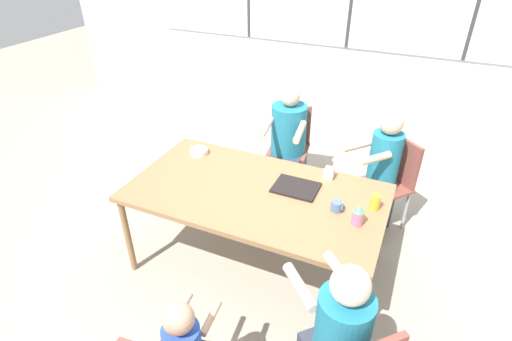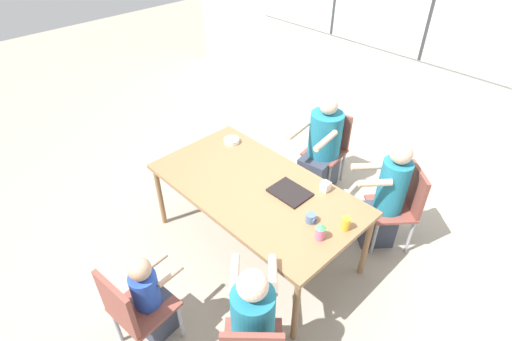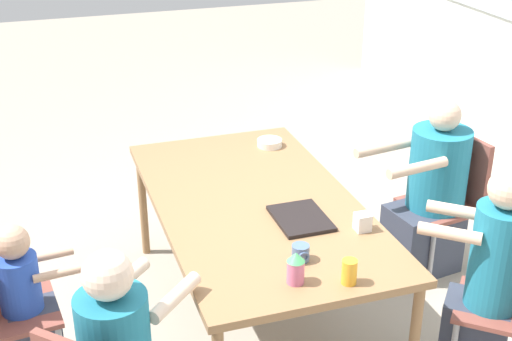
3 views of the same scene
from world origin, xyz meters
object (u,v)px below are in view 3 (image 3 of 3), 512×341
at_px(sippy_cup, 296,267).
at_px(bowl_white_shallow, 270,143).
at_px(coffee_mug, 301,253).
at_px(chair_for_woman_green_shirt, 452,190).
at_px(person_man_blue_shirt, 487,284).
at_px(milk_carton_small, 362,222).
at_px(person_woman_green_shirt, 430,198).
at_px(person_toddler, 29,310).
at_px(juice_glass, 349,272).

xyz_separation_m(sippy_cup, bowl_white_shallow, (-1.45, 0.39, -0.05)).
distance_m(coffee_mug, sippy_cup, 0.19).
distance_m(chair_for_woman_green_shirt, person_man_blue_shirt, 1.07).
relative_size(chair_for_woman_green_shirt, sippy_cup, 5.71).
bearing_deg(milk_carton_small, coffee_mug, -67.40).
height_order(chair_for_woman_green_shirt, sippy_cup, sippy_cup).
bearing_deg(person_woman_green_shirt, chair_for_woman_green_shirt, -90.00).
distance_m(chair_for_woman_green_shirt, person_woman_green_shirt, 0.17).
bearing_deg(coffee_mug, person_toddler, -111.82).
bearing_deg(bowl_white_shallow, coffee_mug, -13.26).
bearing_deg(person_woman_green_shirt, bowl_white_shallow, 51.30).
xyz_separation_m(chair_for_woman_green_shirt, coffee_mug, (0.81, -1.34, 0.28)).
bearing_deg(person_toddler, milk_carton_small, 72.59).
bearing_deg(person_toddler, bowl_white_shallow, 112.05).
height_order(chair_for_woman_green_shirt, person_toddler, person_toddler).
relative_size(coffee_mug, milk_carton_small, 0.99).
height_order(person_toddler, coffee_mug, person_toddler).
distance_m(sippy_cup, milk_carton_small, 0.57).
bearing_deg(chair_for_woman_green_shirt, milk_carton_small, 115.83).
relative_size(person_woman_green_shirt, person_toddler, 1.27).
xyz_separation_m(coffee_mug, juice_glass, (0.24, 0.13, 0.02)).
xyz_separation_m(person_man_blue_shirt, coffee_mug, (-0.17, -0.90, 0.25)).
bearing_deg(bowl_white_shallow, sippy_cup, -15.12).
bearing_deg(juice_glass, person_man_blue_shirt, 94.57).
bearing_deg(person_man_blue_shirt, person_woman_green_shirt, 25.05).
height_order(person_man_blue_shirt, person_toddler, person_man_blue_shirt).
bearing_deg(coffee_mug, bowl_white_shallow, 166.74).
distance_m(juice_glass, bowl_white_shallow, 1.54).
bearing_deg(coffee_mug, milk_carton_small, 112.60).
relative_size(person_man_blue_shirt, bowl_white_shallow, 7.49).
bearing_deg(bowl_white_shallow, chair_for_woman_green_shirt, 65.07).
distance_m(person_toddler, milk_carton_small, 1.67).
bearing_deg(milk_carton_small, person_woman_green_shirt, 128.49).
relative_size(coffee_mug, bowl_white_shallow, 0.56).
xyz_separation_m(person_woman_green_shirt, juice_glass, (1.02, -1.04, 0.31)).
distance_m(person_toddler, bowl_white_shallow, 1.75).
bearing_deg(sippy_cup, chair_for_woman_green_shirt, 124.18).
distance_m(sippy_cup, juice_glass, 0.23).
relative_size(person_man_blue_shirt, juice_glass, 10.15).
bearing_deg(juice_glass, chair_for_woman_green_shirt, 130.81).
relative_size(chair_for_woman_green_shirt, person_man_blue_shirt, 0.74).
xyz_separation_m(person_toddler, juice_glass, (0.72, 1.34, 0.39)).
relative_size(person_toddler, juice_glass, 7.78).
distance_m(person_woman_green_shirt, person_toddler, 2.40).
bearing_deg(person_man_blue_shirt, person_toddler, 113.29).
distance_m(coffee_mug, juice_glass, 0.27).
xyz_separation_m(coffee_mug, bowl_white_shallow, (-1.29, 0.30, -0.02)).
bearing_deg(juice_glass, milk_carton_small, 147.02).
bearing_deg(milk_carton_small, person_man_blue_shirt, 57.16).
distance_m(chair_for_woman_green_shirt, bowl_white_shallow, 1.17).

